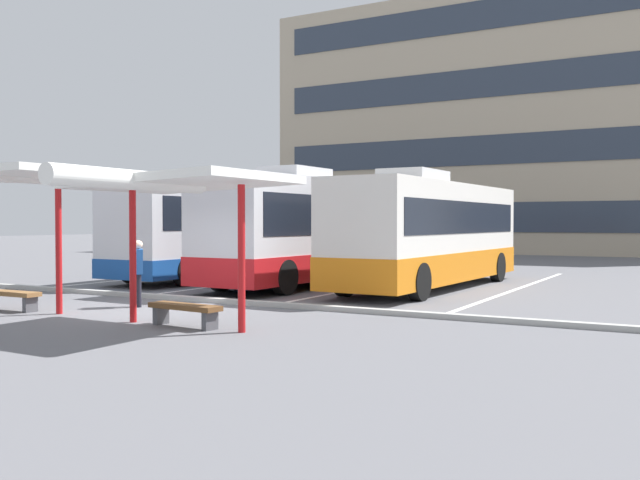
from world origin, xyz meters
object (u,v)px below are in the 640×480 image
at_px(coach_bus_0, 234,229).
at_px(waiting_passenger_0, 138,269).
at_px(coach_bus_2, 430,235).
at_px(waiting_shelter_1, 175,185).
at_px(waiting_shelter_0, 2,177).
at_px(bench_0, 9,296).
at_px(bench_1, 185,310).
at_px(coach_bus_1, 317,231).

relative_size(coach_bus_0, waiting_passenger_0, 7.16).
bearing_deg(coach_bus_0, waiting_passenger_0, -67.84).
height_order(coach_bus_2, waiting_passenger_0, coach_bus_2).
xyz_separation_m(coach_bus_0, waiting_shelter_1, (6.70, -11.09, 0.98)).
relative_size(waiting_shelter_0, bench_0, 2.64).
xyz_separation_m(bench_0, waiting_passenger_0, (2.17, 1.96, 0.59)).
xyz_separation_m(waiting_shelter_0, waiting_shelter_1, (5.27, -0.17, -0.34)).
bearing_deg(coach_bus_0, waiting_shelter_0, -82.54).
distance_m(waiting_shelter_0, bench_0, 2.76).
distance_m(coach_bus_2, bench_1, 10.14).
bearing_deg(waiting_passenger_0, coach_bus_2, 60.66).
height_order(coach_bus_0, coach_bus_1, coach_bus_1).
bearing_deg(waiting_shelter_0, coach_bus_0, 97.46).
relative_size(waiting_shelter_1, waiting_passenger_0, 2.96).
bearing_deg(bench_0, coach_bus_0, 97.55).
bearing_deg(waiting_shelter_0, waiting_passenger_0, 43.93).
bearing_deg(coach_bus_1, bench_0, -106.00).
distance_m(coach_bus_1, bench_0, 10.17).
bearing_deg(waiting_passenger_0, waiting_shelter_0, -136.07).
bearing_deg(coach_bus_0, bench_0, -82.45).
height_order(coach_bus_0, bench_1, coach_bus_0).
xyz_separation_m(waiting_shelter_0, bench_1, (5.27, 0.11, -2.76)).
bearing_deg(coach_bus_2, waiting_shelter_0, -123.46).
bearing_deg(waiting_shelter_1, coach_bus_0, 121.15).
distance_m(waiting_shelter_0, bench_1, 5.95).
xyz_separation_m(coach_bus_2, waiting_shelter_1, (-1.38, -10.24, 1.11)).
height_order(coach_bus_1, waiting_passenger_0, coach_bus_1).
bearing_deg(waiting_passenger_0, coach_bus_0, 112.16).
xyz_separation_m(coach_bus_0, coach_bus_1, (4.21, -1.11, -0.03)).
xyz_separation_m(coach_bus_2, waiting_passenger_0, (-4.49, -7.98, -0.72)).
bearing_deg(waiting_shelter_0, waiting_shelter_1, -1.82).
relative_size(coach_bus_0, coach_bus_2, 1.13).
bearing_deg(coach_bus_0, coach_bus_1, -14.85).
relative_size(bench_0, waiting_shelter_1, 0.37).
bearing_deg(coach_bus_2, waiting_passenger_0, -119.34).
relative_size(coach_bus_0, bench_1, 6.84).
bearing_deg(coach_bus_0, bench_1, -58.21).
bearing_deg(bench_1, waiting_passenger_0, 147.46).
relative_size(coach_bus_2, bench_0, 5.80).
xyz_separation_m(coach_bus_1, bench_0, (-2.78, -9.68, -1.41)).
height_order(coach_bus_0, coach_bus_2, coach_bus_0).
bearing_deg(coach_bus_2, bench_1, -97.89).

